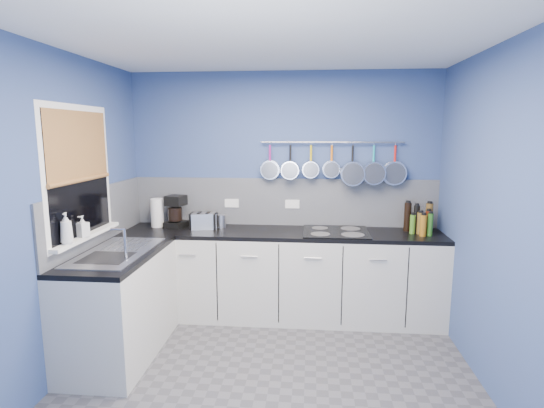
% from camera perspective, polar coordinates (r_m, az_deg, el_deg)
% --- Properties ---
extents(floor, '(3.20, 3.00, 0.02)m').
position_cam_1_polar(floor, '(3.56, -0.32, -22.57)').
color(floor, '#47474C').
rests_on(floor, ground).
extents(ceiling, '(3.20, 3.00, 0.02)m').
position_cam_1_polar(ceiling, '(3.08, -0.37, 21.28)').
color(ceiling, white).
rests_on(ceiling, ground).
extents(wall_back, '(3.20, 0.02, 2.50)m').
position_cam_1_polar(wall_back, '(4.57, 1.49, 1.56)').
color(wall_back, '#33477B').
rests_on(wall_back, ground).
extents(wall_front, '(3.20, 0.02, 2.50)m').
position_cam_1_polar(wall_front, '(1.65, -5.57, -13.06)').
color(wall_front, '#33477B').
rests_on(wall_front, ground).
extents(wall_left, '(0.02, 3.00, 2.50)m').
position_cam_1_polar(wall_left, '(3.61, -26.70, -1.59)').
color(wall_left, '#33477B').
rests_on(wall_left, ground).
extents(wall_right, '(0.02, 3.00, 2.50)m').
position_cam_1_polar(wall_right, '(3.34, 28.37, -2.54)').
color(wall_right, '#33477B').
rests_on(wall_right, ground).
extents(backsplash_back, '(3.20, 0.02, 0.50)m').
position_cam_1_polar(backsplash_back, '(4.56, 1.47, 0.28)').
color(backsplash_back, slate).
rests_on(backsplash_back, wall_back).
extents(backsplash_left, '(0.02, 1.80, 0.50)m').
position_cam_1_polar(backsplash_left, '(4.13, -21.98, -1.39)').
color(backsplash_left, slate).
rests_on(backsplash_left, wall_left).
extents(cabinet_run_back, '(3.20, 0.60, 0.86)m').
position_cam_1_polar(cabinet_run_back, '(4.46, 1.18, -9.50)').
color(cabinet_run_back, beige).
rests_on(cabinet_run_back, ground).
extents(worktop_back, '(3.20, 0.60, 0.04)m').
position_cam_1_polar(worktop_back, '(4.33, 1.20, -3.86)').
color(worktop_back, black).
rests_on(worktop_back, cabinet_run_back).
extents(cabinet_run_left, '(0.60, 1.20, 0.86)m').
position_cam_1_polar(cabinet_run_left, '(3.94, -19.52, -12.66)').
color(cabinet_run_left, beige).
rests_on(cabinet_run_left, ground).
extents(worktop_left, '(0.60, 1.20, 0.04)m').
position_cam_1_polar(worktop_left, '(3.80, -19.90, -6.35)').
color(worktop_left, black).
rests_on(worktop_left, cabinet_run_left).
extents(window_frame, '(0.01, 1.00, 1.10)m').
position_cam_1_polar(window_frame, '(3.81, -24.23, 3.69)').
color(window_frame, white).
rests_on(window_frame, wall_left).
extents(window_glass, '(0.01, 0.90, 1.00)m').
position_cam_1_polar(window_glass, '(3.81, -24.16, 3.69)').
color(window_glass, black).
rests_on(window_glass, wall_left).
extents(bamboo_blind, '(0.01, 0.90, 0.55)m').
position_cam_1_polar(bamboo_blind, '(3.79, -24.29, 7.07)').
color(bamboo_blind, olive).
rests_on(bamboo_blind, wall_left).
extents(window_sill, '(0.10, 0.98, 0.03)m').
position_cam_1_polar(window_sill, '(3.88, -23.39, -3.90)').
color(window_sill, white).
rests_on(window_sill, wall_left).
extents(sink_unit, '(0.50, 0.95, 0.01)m').
position_cam_1_polar(sink_unit, '(3.79, -19.92, -6.00)').
color(sink_unit, silver).
rests_on(sink_unit, worktop_left).
extents(mixer_tap, '(0.12, 0.08, 0.26)m').
position_cam_1_polar(mixer_tap, '(3.54, -18.91, -4.93)').
color(mixer_tap, silver).
rests_on(mixer_tap, worktop_left).
extents(socket_left, '(0.15, 0.01, 0.09)m').
position_cam_1_polar(socket_left, '(4.62, -5.37, 0.10)').
color(socket_left, white).
rests_on(socket_left, backsplash_back).
extents(socket_right, '(0.15, 0.01, 0.09)m').
position_cam_1_polar(socket_right, '(4.54, 2.72, -0.02)').
color(socket_right, white).
rests_on(socket_right, backsplash_back).
extents(pot_rail, '(1.45, 0.02, 0.02)m').
position_cam_1_polar(pot_rail, '(4.46, 7.96, 8.12)').
color(pot_rail, silver).
rests_on(pot_rail, wall_back).
extents(soap_bottle_a, '(0.11, 0.11, 0.24)m').
position_cam_1_polar(soap_bottle_a, '(3.57, -25.65, -2.94)').
color(soap_bottle_a, white).
rests_on(soap_bottle_a, window_sill).
extents(soap_bottle_b, '(0.10, 0.10, 0.17)m').
position_cam_1_polar(soap_bottle_b, '(3.77, -23.84, -2.71)').
color(soap_bottle_b, white).
rests_on(soap_bottle_b, window_sill).
extents(paper_towel, '(0.13, 0.13, 0.30)m').
position_cam_1_polar(paper_towel, '(4.65, -14.99, -1.13)').
color(paper_towel, white).
rests_on(paper_towel, worktop_back).
extents(coffee_maker, '(0.23, 0.25, 0.33)m').
position_cam_1_polar(coffee_maker, '(4.57, -12.67, -0.99)').
color(coffee_maker, black).
rests_on(coffee_maker, worktop_back).
extents(toaster, '(0.28, 0.20, 0.16)m').
position_cam_1_polar(toaster, '(4.47, -9.04, -2.23)').
color(toaster, silver).
rests_on(toaster, worktop_back).
extents(canister, '(0.11, 0.11, 0.14)m').
position_cam_1_polar(canister, '(4.50, -6.76, -2.28)').
color(canister, silver).
rests_on(canister, worktop_back).
extents(hob, '(0.64, 0.56, 0.01)m').
position_cam_1_polar(hob, '(4.31, 8.47, -3.66)').
color(hob, black).
rests_on(hob, worktop_back).
extents(pan_0, '(0.19, 0.06, 0.38)m').
position_cam_1_polar(pan_0, '(4.47, -0.28, 5.74)').
color(pan_0, silver).
rests_on(pan_0, pot_rail).
extents(pan_1, '(0.19, 0.11, 0.38)m').
position_cam_1_polar(pan_1, '(4.46, 2.44, 5.76)').
color(pan_1, silver).
rests_on(pan_1, pot_rail).
extents(pan_2, '(0.17, 0.09, 0.36)m').
position_cam_1_polar(pan_2, '(4.45, 5.18, 5.82)').
color(pan_2, silver).
rests_on(pan_2, pot_rail).
extents(pan_3, '(0.17, 0.06, 0.36)m').
position_cam_1_polar(pan_3, '(4.46, 7.91, 5.77)').
color(pan_3, silver).
rests_on(pan_3, pot_rail).
extents(pan_4, '(0.25, 0.12, 0.44)m').
position_cam_1_polar(pan_4, '(4.47, 10.62, 5.25)').
color(pan_4, silver).
rests_on(pan_4, pot_rail).
extents(pan_5, '(0.23, 0.12, 0.42)m').
position_cam_1_polar(pan_5, '(4.50, 13.32, 5.27)').
color(pan_5, silver).
rests_on(pan_5, pot_rail).
extents(pan_6, '(0.24, 0.06, 0.43)m').
position_cam_1_polar(pan_6, '(4.53, 15.98, 5.14)').
color(pan_6, silver).
rests_on(pan_6, pot_rail).
extents(condiment_0, '(0.07, 0.07, 0.29)m').
position_cam_1_polar(condiment_0, '(4.55, 20.11, -1.70)').
color(condiment_0, brown).
rests_on(condiment_0, worktop_back).
extents(condiment_1, '(0.06, 0.06, 0.26)m').
position_cam_1_polar(condiment_1, '(4.53, 18.61, -1.82)').
color(condiment_1, black).
rests_on(condiment_1, worktop_back).
extents(condiment_2, '(0.07, 0.07, 0.29)m').
position_cam_1_polar(condiment_2, '(4.51, 17.53, -1.63)').
color(condiment_2, black).
rests_on(condiment_2, worktop_back).
extents(condiment_3, '(0.06, 0.06, 0.22)m').
position_cam_1_polar(condiment_3, '(4.48, 20.03, -2.27)').
color(condiment_3, '#4C190C').
rests_on(condiment_3, worktop_back).
extents(condiment_4, '(0.07, 0.07, 0.21)m').
position_cam_1_polar(condiment_4, '(4.43, 19.08, -2.43)').
color(condiment_4, brown).
rests_on(condiment_4, worktop_back).
extents(condiment_5, '(0.05, 0.05, 0.19)m').
position_cam_1_polar(condiment_5, '(4.41, 18.15, -2.58)').
color(condiment_5, '#3F721E').
rests_on(condiment_5, worktop_back).
extents(condiment_6, '(0.05, 0.05, 0.22)m').
position_cam_1_polar(condiment_6, '(4.37, 20.24, -2.60)').
color(condiment_6, '#265919').
rests_on(condiment_6, worktop_back).
extents(condiment_7, '(0.06, 0.06, 0.20)m').
position_cam_1_polar(condiment_7, '(4.34, 19.42, -2.72)').
color(condiment_7, '#8C5914').
rests_on(condiment_7, worktop_back).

